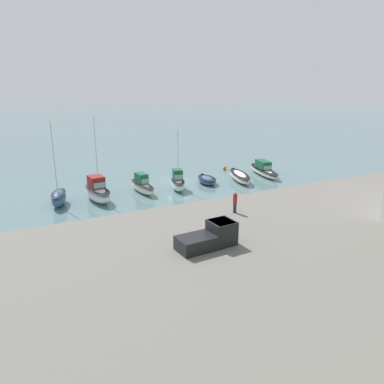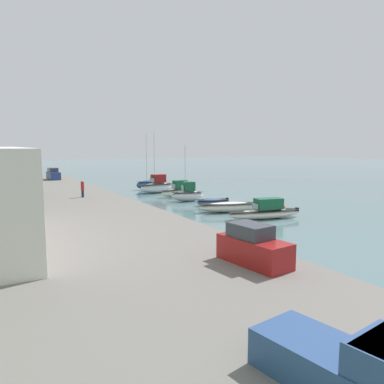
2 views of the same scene
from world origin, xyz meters
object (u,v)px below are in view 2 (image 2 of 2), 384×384
(moored_boat_5, at_px, (157,186))
(parked_car_1, at_px, (53,175))
(moored_boat_3, at_px, (188,194))
(mooring_buoy_0, at_px, (283,207))
(moored_boat_4, at_px, (179,191))
(moored_boat_2, at_px, (213,202))
(pickup_truck_1, at_px, (357,370))
(pickup_truck_0, at_px, (27,188))
(parked_car_2, at_px, (16,175))
(person_on_quay, at_px, (83,188))
(parked_car_0, at_px, (253,247))
(moored_boat_1, at_px, (229,207))
(moored_boat_6, at_px, (149,185))
(moored_boat_0, at_px, (266,211))

(moored_boat_5, height_order, parked_car_1, moored_boat_5)
(moored_boat_3, xyz_separation_m, mooring_buoy_0, (-11.62, -6.95, -0.70))
(moored_boat_4, xyz_separation_m, parked_car_1, (22.83, 14.43, 1.47))
(moored_boat_2, relative_size, pickup_truck_1, 0.95)
(moored_boat_5, distance_m, pickup_truck_0, 20.49)
(moored_boat_5, xyz_separation_m, parked_car_2, (18.74, 19.71, 1.24))
(pickup_truck_1, xyz_separation_m, person_on_quay, (40.62, -2.67, 0.28))
(parked_car_0, relative_size, pickup_truck_1, 0.88)
(moored_boat_5, height_order, pickup_truck_1, moored_boat_5)
(moored_boat_1, relative_size, moored_boat_3, 0.98)
(moored_boat_6, bearing_deg, person_on_quay, 151.52)
(parked_car_2, bearing_deg, moored_boat_6, 142.42)
(moored_boat_2, bearing_deg, moored_boat_0, -168.68)
(mooring_buoy_0, bearing_deg, pickup_truck_1, 139.83)
(parked_car_0, xyz_separation_m, mooring_buoy_0, (18.45, -19.35, -2.06))
(pickup_truck_0, bearing_deg, moored_boat_3, 158.75)
(parked_car_0, height_order, pickup_truck_1, parked_car_0)
(parked_car_1, relative_size, parked_car_2, 1.00)
(parked_car_2, distance_m, pickup_truck_1, 69.41)
(parked_car_0, bearing_deg, pickup_truck_0, -84.57)
(moored_boat_4, xyz_separation_m, moored_boat_5, (5.97, 0.92, 0.23))
(moored_boat_6, height_order, person_on_quay, moored_boat_6)
(moored_boat_0, relative_size, mooring_buoy_0, 13.72)
(parked_car_2, bearing_deg, moored_boat_0, 113.23)
(moored_boat_5, distance_m, parked_car_0, 42.53)
(moored_boat_5, distance_m, person_on_quay, 17.59)
(pickup_truck_1, bearing_deg, person_on_quay, -102.00)
(moored_boat_1, distance_m, moored_boat_4, 14.53)
(moored_boat_6, distance_m, parked_car_2, 24.69)
(moored_boat_6, bearing_deg, moored_boat_2, -160.94)
(moored_boat_5, bearing_deg, pickup_truck_0, 95.77)
(person_on_quay, xyz_separation_m, mooring_buoy_0, (-12.20, -21.32, -2.24))
(parked_car_0, distance_m, mooring_buoy_0, 26.82)
(moored_boat_6, relative_size, parked_car_0, 2.22)
(moored_boat_0, distance_m, moored_boat_5, 25.68)
(pickup_truck_0, bearing_deg, moored_boat_0, 131.37)
(parked_car_0, xyz_separation_m, pickup_truck_0, (36.58, 7.62, -0.10))
(parked_car_2, bearing_deg, moored_boat_2, 119.09)
(moored_boat_3, bearing_deg, pickup_truck_1, 173.49)
(moored_boat_4, distance_m, parked_car_0, 37.19)
(parked_car_0, bearing_deg, moored_boat_1, -128.19)
(parked_car_0, height_order, parked_car_2, same)
(moored_boat_2, height_order, moored_boat_6, moored_boat_6)
(moored_boat_1, relative_size, person_on_quay, 3.60)
(moored_boat_0, relative_size, moored_boat_6, 0.90)
(pickup_truck_0, height_order, person_on_quay, person_on_quay)
(moored_boat_2, xyz_separation_m, moored_boat_5, (15.54, 1.00, 0.64))
(moored_boat_0, height_order, pickup_truck_1, pickup_truck_1)
(moored_boat_5, relative_size, pickup_truck_0, 2.07)
(parked_car_2, relative_size, pickup_truck_0, 0.88)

